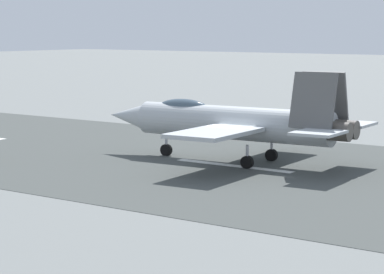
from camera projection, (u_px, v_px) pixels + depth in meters
name	position (u px, v px, depth m)	size (l,w,h in m)	color
ground_plane	(235.00, 166.00, 49.34)	(400.00, 400.00, 0.00)	slate
runway_strip	(235.00, 166.00, 49.32)	(240.00, 26.00, 0.02)	#424644
fighter_jet	(232.00, 122.00, 50.54)	(17.44, 14.08, 5.69)	#ACB2B7
marker_cone_mid	(277.00, 134.00, 62.46)	(0.44, 0.44, 0.55)	orange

